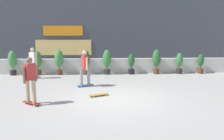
# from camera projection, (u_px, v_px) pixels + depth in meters

# --- Properties ---
(ground_plane) EXTENTS (48.00, 48.00, 0.00)m
(ground_plane) POSITION_uv_depth(u_px,v_px,m) (114.00, 99.00, 9.51)
(ground_plane) COLOR #B2AFA8
(planter_wall) EXTENTS (18.00, 0.40, 0.90)m
(planter_wall) POSITION_uv_depth(u_px,v_px,m) (108.00, 66.00, 15.35)
(planter_wall) COLOR beige
(planter_wall) RESTS_ON ground
(building_backdrop) EXTENTS (20.00, 2.08, 6.50)m
(building_backdrop) POSITION_uv_depth(u_px,v_px,m) (106.00, 22.00, 18.86)
(building_backdrop) COLOR #424751
(building_backdrop) RESTS_ON ground
(potted_plant_0) EXTENTS (0.49, 0.49, 1.45)m
(potted_plant_0) POSITION_uv_depth(u_px,v_px,m) (12.00, 61.00, 14.56)
(potted_plant_0) COLOR #2D2823
(potted_plant_0) RESTS_ON ground
(potted_plant_1) EXTENTS (0.47, 0.47, 1.41)m
(potted_plant_1) POSITION_uv_depth(u_px,v_px,m) (38.00, 61.00, 14.64)
(potted_plant_1) COLOR brown
(potted_plant_1) RESTS_ON ground
(potted_plant_2) EXTENTS (0.51, 0.51, 1.50)m
(potted_plant_2) POSITION_uv_depth(u_px,v_px,m) (59.00, 60.00, 14.69)
(potted_plant_2) COLOR brown
(potted_plant_2) RESTS_ON ground
(potted_plant_3) EXTENTS (0.49, 0.49, 1.46)m
(potted_plant_3) POSITION_uv_depth(u_px,v_px,m) (86.00, 61.00, 14.78)
(potted_plant_3) COLOR brown
(potted_plant_3) RESTS_ON ground
(potted_plant_4) EXTENTS (0.50, 0.50, 1.48)m
(potted_plant_4) POSITION_uv_depth(u_px,v_px,m) (107.00, 60.00, 14.84)
(potted_plant_4) COLOR #2D2823
(potted_plant_4) RESTS_ON ground
(potted_plant_5) EXTENTS (0.38, 0.38, 1.23)m
(potted_plant_5) POSITION_uv_depth(u_px,v_px,m) (131.00, 63.00, 14.95)
(potted_plant_5) COLOR black
(potted_plant_5) RESTS_ON ground
(potted_plant_6) EXTENTS (0.50, 0.50, 1.48)m
(potted_plant_6) POSITION_uv_depth(u_px,v_px,m) (157.00, 60.00, 15.00)
(potted_plant_6) COLOR brown
(potted_plant_6) RESTS_ON ground
(potted_plant_7) EXTENTS (0.40, 0.40, 1.27)m
(potted_plant_7) POSITION_uv_depth(u_px,v_px,m) (179.00, 62.00, 15.10)
(potted_plant_7) COLOR #2D2823
(potted_plant_7) RESTS_ON ground
(potted_plant_8) EXTENTS (0.37, 0.37, 1.20)m
(potted_plant_8) POSITION_uv_depth(u_px,v_px,m) (201.00, 63.00, 15.17)
(potted_plant_8) COLOR brown
(potted_plant_8) RESTS_ON ground
(skater_far_right) EXTENTS (0.81, 0.53, 1.70)m
(skater_far_right) POSITION_uv_depth(u_px,v_px,m) (85.00, 67.00, 11.54)
(skater_far_right) COLOR #266699
(skater_far_right) RESTS_ON ground
(skater_mid_plaza) EXTENTS (0.75, 0.66, 1.70)m
(skater_mid_plaza) POSITION_uv_depth(u_px,v_px,m) (30.00, 79.00, 8.68)
(skater_mid_plaza) COLOR maroon
(skater_mid_plaza) RESTS_ON ground
(skater_foreground) EXTENTS (0.58, 0.79, 1.70)m
(skater_foreground) POSITION_uv_depth(u_px,v_px,m) (33.00, 62.00, 13.46)
(skater_foreground) COLOR #72338C
(skater_foreground) RESTS_ON ground
(skateboard_near_camera) EXTENTS (0.81, 0.52, 0.08)m
(skateboard_near_camera) POSITION_uv_depth(u_px,v_px,m) (99.00, 95.00, 9.94)
(skateboard_near_camera) COLOR #BF8C26
(skateboard_near_camera) RESTS_ON ground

